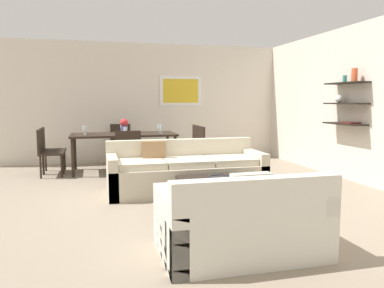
{
  "coord_description": "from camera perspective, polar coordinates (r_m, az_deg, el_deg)",
  "views": [
    {
      "loc": [
        -1.35,
        -5.31,
        1.4
      ],
      "look_at": [
        0.08,
        0.2,
        0.75
      ],
      "focal_mm": 35.6,
      "sensor_mm": 36.0,
      "label": 1
    }
  ],
  "objects": [
    {
      "name": "wine_glass_right_near",
      "position": [
        7.62,
        -4.62,
        2.43
      ],
      "size": [
        0.06,
        0.06,
        0.16
      ],
      "color": "silver",
      "rests_on": "dining_table"
    },
    {
      "name": "wine_glass_foot",
      "position": [
        7.25,
        -9.97,
        2.14
      ],
      "size": [
        0.06,
        0.06,
        0.15
      ],
      "color": "silver",
      "rests_on": "dining_table"
    },
    {
      "name": "dining_chair_head",
      "position": [
        8.54,
        -10.61,
        0.39
      ],
      "size": [
        0.44,
        0.44,
        0.88
      ],
      "color": "black",
      "rests_on": "ground"
    },
    {
      "name": "dining_chair_left_far",
      "position": [
        7.91,
        -20.63,
        -0.4
      ],
      "size": [
        0.44,
        0.44,
        0.88
      ],
      "color": "black",
      "rests_on": "ground"
    },
    {
      "name": "dining_chair_right_far",
      "position": [
        8.11,
        -0.19,
        0.19
      ],
      "size": [
        0.44,
        0.44,
        0.88
      ],
      "color": "black",
      "rests_on": "ground"
    },
    {
      "name": "back_wall_unit",
      "position": [
        8.99,
        -3.94,
        6.22
      ],
      "size": [
        8.4,
        0.09,
        2.7
      ],
      "color": "silver",
      "rests_on": "ground"
    },
    {
      "name": "ground_plane",
      "position": [
        5.65,
        -0.26,
        -7.82
      ],
      "size": [
        18.0,
        18.0,
        0.0
      ],
      "primitive_type": "plane",
      "color": "gray"
    },
    {
      "name": "centerpiece_vase",
      "position": [
        7.65,
        -10.13,
        2.74
      ],
      "size": [
        0.16,
        0.16,
        0.3
      ],
      "color": "#4C518C",
      "rests_on": "dining_table"
    },
    {
      "name": "wine_glass_head",
      "position": [
        8.04,
        -10.43,
        2.6
      ],
      "size": [
        0.07,
        0.07,
        0.16
      ],
      "color": "silver",
      "rests_on": "dining_table"
    },
    {
      "name": "decorative_bowl",
      "position": [
        4.8,
        4.22,
        -5.29
      ],
      "size": [
        0.32,
        0.32,
        0.07
      ],
      "color": "black",
      "rests_on": "coffee_table"
    },
    {
      "name": "dining_chair_right_near",
      "position": [
        7.71,
        0.57,
        -0.14
      ],
      "size": [
        0.44,
        0.44,
        0.88
      ],
      "color": "black",
      "rests_on": "ground"
    },
    {
      "name": "wine_glass_right_far",
      "position": [
        7.84,
        -4.91,
        2.65
      ],
      "size": [
        0.08,
        0.08,
        0.17
      ],
      "color": "silver",
      "rests_on": "dining_table"
    },
    {
      "name": "wine_glass_left_near",
      "position": [
        7.51,
        -15.76,
        2.29
      ],
      "size": [
        0.08,
        0.08,
        0.18
      ],
      "color": "silver",
      "rests_on": "dining_table"
    },
    {
      "name": "dining_table",
      "position": [
        7.66,
        -10.19,
        1.06
      ],
      "size": [
        2.04,
        0.92,
        0.75
      ],
      "color": "black",
      "rests_on": "ground"
    },
    {
      "name": "sofa_beige",
      "position": [
        5.91,
        -1.0,
        -4.29
      ],
      "size": [
        2.38,
        0.9,
        0.78
      ],
      "color": "beige",
      "rests_on": "ground"
    },
    {
      "name": "right_wall_shelf_unit",
      "position": [
        7.35,
        22.14,
        5.66
      ],
      "size": [
        0.34,
        8.2,
        2.7
      ],
      "color": "silver",
      "rests_on": "ground"
    },
    {
      "name": "coffee_table",
      "position": [
        4.93,
        4.56,
        -7.7
      ],
      "size": [
        1.01,
        1.01,
        0.38
      ],
      "color": "black",
      "rests_on": "ground"
    },
    {
      "name": "dining_chair_left_near",
      "position": [
        7.5,
        -20.96,
        -0.77
      ],
      "size": [
        0.44,
        0.44,
        0.88
      ],
      "color": "black",
      "rests_on": "ground"
    },
    {
      "name": "loveseat_white",
      "position": [
        3.57,
        7.42,
        -11.64
      ],
      "size": [
        1.46,
        0.9,
        0.78
      ],
      "color": "silver",
      "rests_on": "ground"
    },
    {
      "name": "dining_chair_foot",
      "position": [
        6.82,
        -9.6,
        -1.11
      ],
      "size": [
        0.44,
        0.44,
        0.88
      ],
      "color": "black",
      "rests_on": "ground"
    },
    {
      "name": "wine_glass_left_far",
      "position": [
        7.74,
        -15.73,
        2.31
      ],
      "size": [
        0.07,
        0.07,
        0.16
      ],
      "color": "silver",
      "rests_on": "dining_table"
    }
  ]
}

